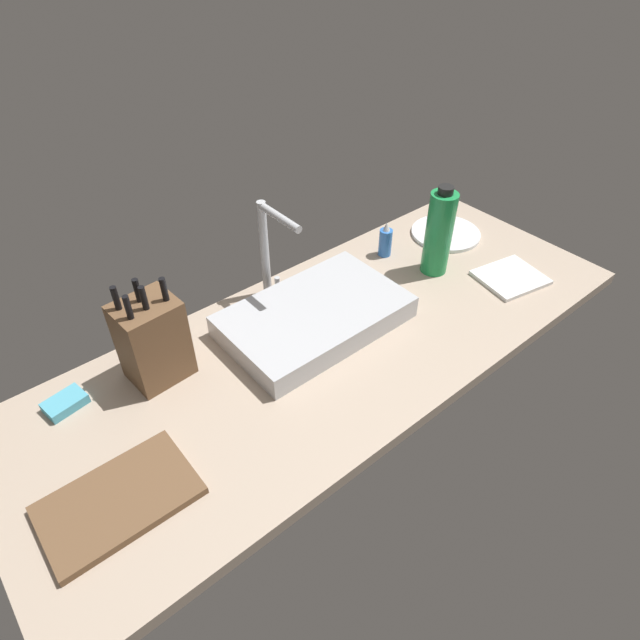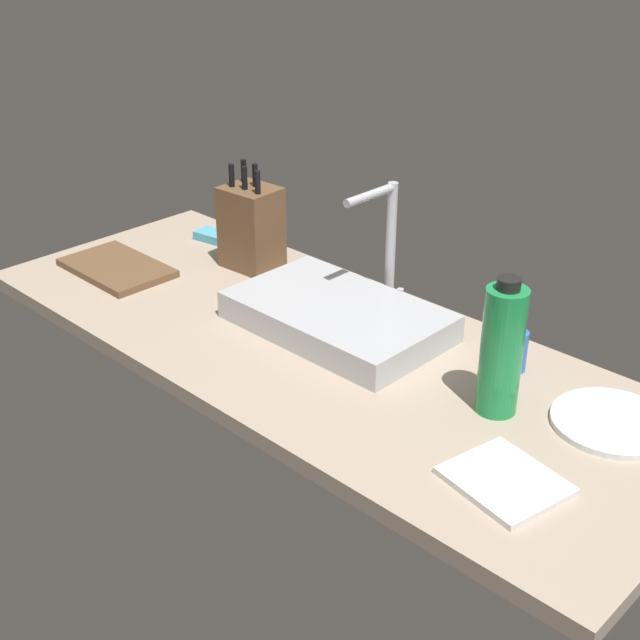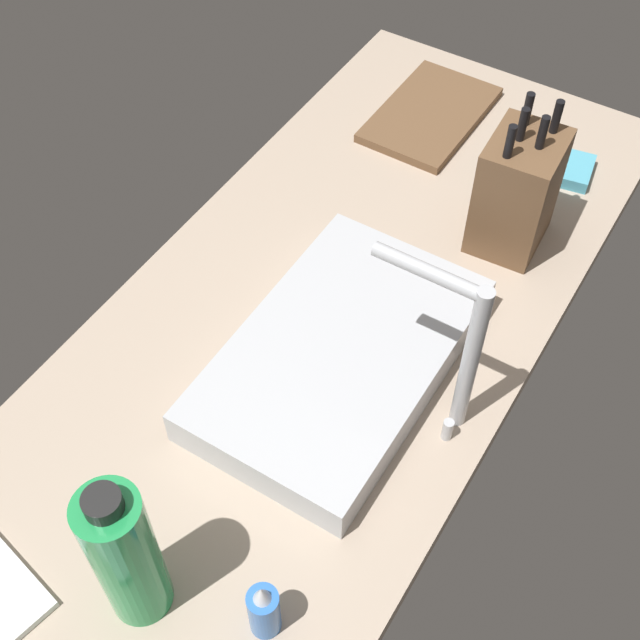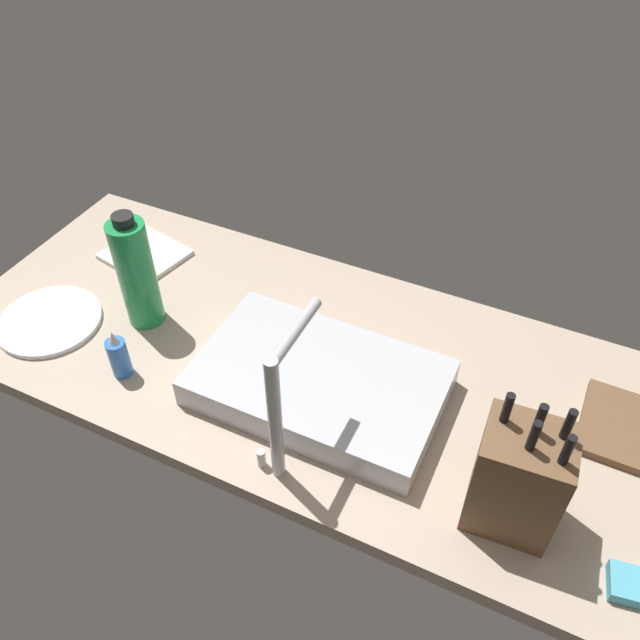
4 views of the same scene
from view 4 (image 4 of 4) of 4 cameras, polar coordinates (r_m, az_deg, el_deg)
countertop_slab at (r=135.40cm, az=1.24°, el=-4.82°), size 169.91×65.46×3.50cm
sink_basin at (r=127.28cm, az=0.08°, el=-5.60°), size 47.94×29.51×6.34cm
faucet at (r=105.94cm, az=-3.60°, el=-7.14°), size 5.50×16.85×29.35cm
knife_block at (r=109.85cm, az=17.11°, el=-13.23°), size 14.58×12.45×27.16cm
soap_bottle at (r=135.95cm, az=-17.36°, el=-3.06°), size 4.07×4.07×11.60cm
water_bottle at (r=141.50cm, az=-15.92°, el=4.02°), size 7.95×7.95×27.61cm
dinner_plate at (r=155.25cm, az=-22.78°, el=-0.09°), size 22.67×22.67×1.20cm
dish_towel at (r=167.09cm, az=-15.19°, el=5.61°), size 21.11×19.32×1.20cm
dish_sponge at (r=118.30cm, az=26.34°, el=-20.42°), size 9.87×7.42×2.40cm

